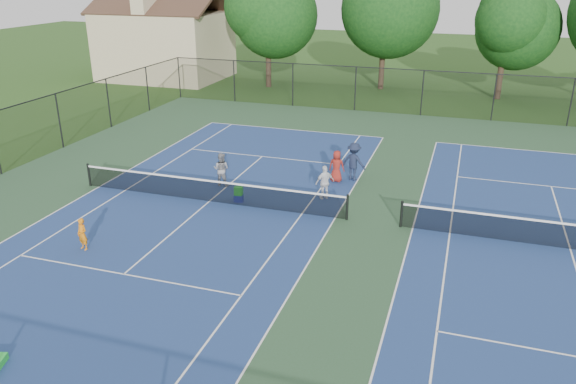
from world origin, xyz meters
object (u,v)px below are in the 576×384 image
(ball_crate, at_px, (239,198))
(ball_hopper, at_px, (238,191))
(tree_back_a, at_px, (268,11))
(instructor, at_px, (221,169))
(bystander_c, at_px, (337,166))
(bystander_a, at_px, (325,182))
(tree_back_c, at_px, (507,24))
(clapboard_house, at_px, (165,43))
(bystander_b, at_px, (354,162))
(child_player, at_px, (82,234))
(tree_back_b, at_px, (386,4))

(ball_crate, bearing_deg, ball_hopper, 0.00)
(tree_back_a, relative_size, instructor, 5.96)
(bystander_c, xyz_separation_m, ball_hopper, (-3.37, -3.64, -0.26))
(instructor, distance_m, bystander_a, 4.86)
(tree_back_c, distance_m, instructor, 26.55)
(bystander_a, relative_size, bystander_c, 1.01)
(tree_back_a, distance_m, ball_hopper, 25.29)
(bystander_a, relative_size, ball_crate, 4.00)
(clapboard_house, bearing_deg, tree_back_c, 0.00)
(bystander_a, height_order, bystander_c, bystander_a)
(clapboard_house, xyz_separation_m, bystander_a, (20.56, -23.16, -2.34))
(instructor, xyz_separation_m, bystander_b, (5.55, 2.54, 0.13))
(tree_back_c, height_order, child_player, tree_back_c)
(tree_back_b, height_order, bystander_c, tree_back_b)
(tree_back_b, relative_size, bystander_b, 5.59)
(bystander_a, bearing_deg, ball_crate, -18.66)
(ball_crate, distance_m, ball_hopper, 0.33)
(child_player, distance_m, ball_crate, 6.71)
(ball_hopper, bearing_deg, bystander_b, 45.12)
(instructor, distance_m, bystander_b, 6.10)
(bystander_c, bearing_deg, clapboard_house, -45.10)
(bystander_a, bearing_deg, bystander_b, -146.38)
(bystander_a, bearing_deg, tree_back_a, -106.25)
(bystander_a, height_order, ball_hopper, bystander_a)
(tree_back_a, xyz_separation_m, ball_crate, (7.18, -23.60, -5.89))
(child_player, xyz_separation_m, instructor, (2.03, 7.25, 0.18))
(child_player, bearing_deg, bystander_b, 67.82)
(tree_back_b, relative_size, bystander_a, 6.71)
(bystander_c, bearing_deg, ball_hopper, 47.66)
(bystander_c, bearing_deg, tree_back_a, -61.67)
(instructor, relative_size, bystander_a, 1.03)
(tree_back_b, height_order, bystander_b, tree_back_b)
(tree_back_c, distance_m, bystander_c, 22.75)
(tree_back_b, bearing_deg, clapboard_house, -176.99)
(tree_back_b, bearing_deg, tree_back_c, -6.34)
(child_player, xyz_separation_m, ball_hopper, (3.51, 5.70, -0.10))
(tree_back_a, relative_size, bystander_c, 6.16)
(clapboard_house, bearing_deg, child_player, -65.71)
(tree_back_a, height_order, bystander_c, tree_back_a)
(tree_back_c, distance_m, bystander_a, 24.78)
(tree_back_c, distance_m, clapboard_house, 28.10)
(bystander_a, bearing_deg, clapboard_house, -90.14)
(instructor, xyz_separation_m, ball_hopper, (1.48, -1.55, -0.28))
(tree_back_b, xyz_separation_m, child_player, (-5.32, -31.30, -6.01))
(tree_back_c, relative_size, clapboard_house, 0.78)
(child_player, bearing_deg, clapboard_house, 129.86)
(bystander_a, bearing_deg, bystander_c, -131.40)
(clapboard_house, height_order, ball_crate, clapboard_house)
(tree_back_c, bearing_deg, bystander_b, -108.20)
(tree_back_a, distance_m, bystander_c, 23.19)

